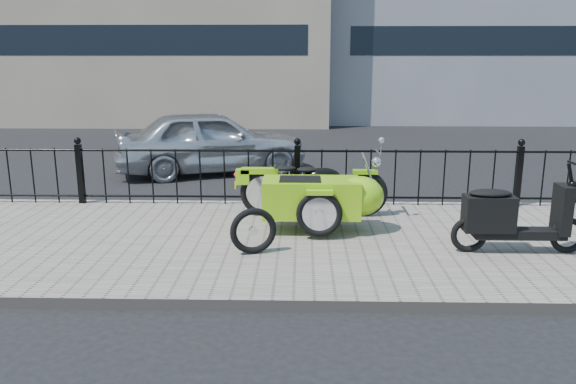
{
  "coord_description": "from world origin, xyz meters",
  "views": [
    {
      "loc": [
        0.08,
        -7.47,
        2.43
      ],
      "look_at": [
        -0.11,
        -0.1,
        0.66
      ],
      "focal_mm": 35.0,
      "sensor_mm": 36.0,
      "label": 1
    }
  ],
  "objects_px": {
    "scooter": "(511,218)",
    "sedan_car": "(211,141)",
    "spare_tire": "(253,231)",
    "motorcycle_sidecar": "(324,195)"
  },
  "relations": [
    {
      "from": "scooter",
      "to": "spare_tire",
      "type": "relative_size",
      "value": 2.86
    },
    {
      "from": "motorcycle_sidecar",
      "to": "sedan_car",
      "type": "bearing_deg",
      "value": 117.19
    },
    {
      "from": "motorcycle_sidecar",
      "to": "sedan_car",
      "type": "relative_size",
      "value": 0.57
    },
    {
      "from": "sedan_car",
      "to": "motorcycle_sidecar",
      "type": "bearing_deg",
      "value": -172.15
    },
    {
      "from": "scooter",
      "to": "sedan_car",
      "type": "relative_size",
      "value": 0.41
    },
    {
      "from": "scooter",
      "to": "sedan_car",
      "type": "bearing_deg",
      "value": 129.94
    },
    {
      "from": "spare_tire",
      "to": "sedan_car",
      "type": "distance_m",
      "value": 5.63
    },
    {
      "from": "scooter",
      "to": "motorcycle_sidecar",
      "type": "bearing_deg",
      "value": 156.88
    },
    {
      "from": "motorcycle_sidecar",
      "to": "spare_tire",
      "type": "distance_m",
      "value": 1.4
    },
    {
      "from": "motorcycle_sidecar",
      "to": "scooter",
      "type": "height_order",
      "value": "scooter"
    }
  ]
}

